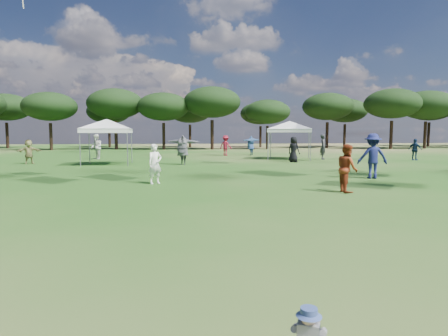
# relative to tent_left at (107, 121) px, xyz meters

# --- Properties ---
(tree_line) EXTENTS (108.78, 17.63, 7.77)m
(tree_line) POSITION_rel_tent_left_xyz_m (7.54, 24.92, 2.74)
(tree_line) COLOR black
(tree_line) RESTS_ON ground
(tent_left) EXTENTS (5.76, 5.76, 3.11)m
(tent_left) POSITION_rel_tent_left_xyz_m (0.00, 0.00, 0.00)
(tent_left) COLOR gray
(tent_left) RESTS_ON ground
(tent_right) EXTENTS (6.14, 6.14, 3.16)m
(tent_right) POSITION_rel_tent_left_xyz_m (12.68, 3.73, 0.05)
(tent_right) COLOR gray
(tent_right) RESTS_ON ground
(toddler) EXTENTS (0.35, 0.38, 0.46)m
(toddler) POSITION_rel_tent_left_xyz_m (5.47, -20.86, -2.48)
(toddler) COLOR #161E32
(toddler) RESTS_ON ground
(festival_crowd) EXTENTS (30.06, 22.42, 1.93)m
(festival_crowd) POSITION_rel_tent_left_xyz_m (5.59, -0.71, -1.79)
(festival_crowd) COLOR olive
(festival_crowd) RESTS_ON ground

